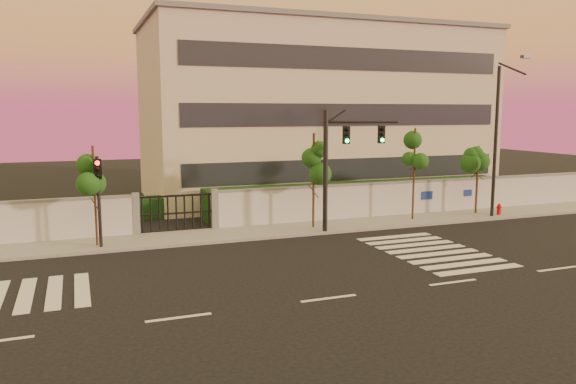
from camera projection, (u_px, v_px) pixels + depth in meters
name	position (u px, v px, depth m)	size (l,w,h in m)	color
ground	(329.00, 299.00, 18.74)	(120.00, 120.00, 0.00)	black
sidewalk	(241.00, 233.00, 28.45)	(60.00, 3.00, 0.15)	gray
perimeter_wall	(235.00, 209.00, 29.73)	(60.00, 0.36, 2.20)	#B6B9BE
hedge_row	(240.00, 205.00, 32.67)	(41.00, 4.25, 1.80)	black
institutional_building	(314.00, 112.00, 41.38)	(24.40, 12.40, 12.25)	beige
road_markings	(250.00, 273.00, 21.66)	(57.00, 7.62, 0.02)	silver
street_tree_c	(94.00, 173.00, 25.19)	(1.33, 1.06, 4.69)	#382314
street_tree_d	(314.00, 159.00, 29.20)	(1.49, 1.18, 5.10)	#382314
street_tree_e	(415.00, 153.00, 31.33)	(1.42, 1.13, 5.30)	#382314
street_tree_f	(478.00, 164.00, 33.37)	(1.61, 1.28, 4.19)	#382314
traffic_signal_main	(340.00, 156.00, 28.38)	(3.92, 1.25, 6.29)	black
traffic_signal_secondary	(99.00, 191.00, 24.94)	(0.33, 0.33, 4.25)	black
streetlight_east	(498.00, 134.00, 31.96)	(0.55, 2.20, 9.16)	black
fire_hydrant	(499.00, 210.00, 33.18)	(0.32, 0.30, 0.81)	red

